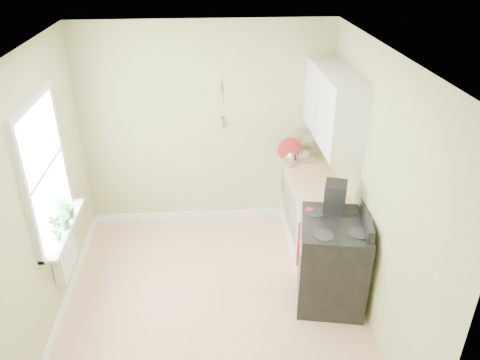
{
  "coord_description": "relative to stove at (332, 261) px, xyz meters",
  "views": [
    {
      "loc": [
        -0.0,
        -3.84,
        3.58
      ],
      "look_at": [
        0.34,
        0.55,
        1.24
      ],
      "focal_mm": 35.0,
      "sensor_mm": 36.0,
      "label": 1
    }
  ],
  "objects": [
    {
      "name": "window_sill",
      "position": [
        -2.79,
        0.25,
        0.38
      ],
      "size": [
        0.18,
        1.14,
        0.04
      ],
      "primitive_type": "cube",
      "color": "white",
      "rests_on": "wall_left"
    },
    {
      "name": "coffee_maker",
      "position": [
        0.03,
        0.25,
        0.6
      ],
      "size": [
        0.29,
        0.3,
        0.38
      ],
      "color": "black",
      "rests_on": "countertop"
    },
    {
      "name": "wall_left",
      "position": [
        -2.89,
        -0.05,
        0.85
      ],
      "size": [
        0.02,
        3.6,
        2.7
      ],
      "primitive_type": "cube",
      "color": "#B8BC80",
      "rests_on": "floor"
    },
    {
      "name": "base_cabinets",
      "position": [
        0.02,
        0.95,
        -0.06
      ],
      "size": [
        0.6,
        1.6,
        0.87
      ],
      "primitive_type": "cube",
      "color": "white",
      "rests_on": "floor"
    },
    {
      "name": "kettle",
      "position": [
        -0.23,
        1.44,
        0.51
      ],
      "size": [
        0.2,
        0.11,
        0.2
      ],
      "color": "silver",
      "rests_on": "countertop"
    },
    {
      "name": "jar",
      "position": [
        -0.23,
        0.25,
        0.46
      ],
      "size": [
        0.08,
        0.08,
        0.09
      ],
      "color": "#B9AE90",
      "rests_on": "countertop"
    },
    {
      "name": "ceiling",
      "position": [
        -1.28,
        -0.05,
        2.21
      ],
      "size": [
        3.2,
        3.6,
        0.02
      ],
      "primitive_type": "cube",
      "color": "white",
      "rests_on": "wall_back"
    },
    {
      "name": "plant_b",
      "position": [
        -2.78,
        0.23,
        0.57
      ],
      "size": [
        0.23,
        0.23,
        0.32
      ],
      "primitive_type": "imported",
      "rotation": [
        0.0,
        0.0,
        2.36
      ],
      "color": "#2A6E30",
      "rests_on": "window_sill"
    },
    {
      "name": "wall_utensils",
      "position": [
        -1.08,
        1.73,
        1.07
      ],
      "size": [
        0.02,
        0.14,
        0.58
      ],
      "color": "beige",
      "rests_on": "wall_back"
    },
    {
      "name": "plant_a",
      "position": [
        -2.78,
        0.02,
        0.54
      ],
      "size": [
        0.15,
        0.17,
        0.27
      ],
      "primitive_type": "imported",
      "rotation": [
        0.0,
        0.0,
        1.06
      ],
      "color": "#2A6E30",
      "rests_on": "window_sill"
    },
    {
      "name": "wall_back",
      "position": [
        -1.28,
        1.76,
        0.85
      ],
      "size": [
        3.2,
        0.02,
        2.7
      ],
      "primitive_type": "cube",
      "color": "#B8BC80",
      "rests_on": "floor"
    },
    {
      "name": "window",
      "position": [
        -2.86,
        0.25,
        1.05
      ],
      "size": [
        0.06,
        1.14,
        1.44
      ],
      "color": "white",
      "rests_on": "wall_left"
    },
    {
      "name": "wall_right",
      "position": [
        0.33,
        -0.05,
        0.85
      ],
      "size": [
        0.02,
        3.6,
        2.7
      ],
      "primitive_type": "cube",
      "color": "#B8BC80",
      "rests_on": "floor"
    },
    {
      "name": "stove",
      "position": [
        0.0,
        0.0,
        0.0
      ],
      "size": [
        0.84,
        0.91,
        1.1
      ],
      "color": "black",
      "rests_on": "floor"
    },
    {
      "name": "stand_mixer",
      "position": [
        -0.01,
        1.69,
        0.6
      ],
      "size": [
        0.25,
        0.38,
        0.43
      ],
      "color": "#B2B2B7",
      "rests_on": "countertop"
    },
    {
      "name": "plant_c",
      "position": [
        -2.78,
        0.44,
        0.55
      ],
      "size": [
        0.17,
        0.17,
        0.29
      ],
      "primitive_type": "imported",
      "rotation": [
        0.0,
        0.0,
        4.66
      ],
      "color": "#2A6E30",
      "rests_on": "window_sill"
    },
    {
      "name": "red_tray",
      "position": [
        -0.21,
        1.63,
        0.57
      ],
      "size": [
        0.32,
        0.13,
        0.31
      ],
      "primitive_type": "cylinder",
      "rotation": [
        1.45,
        0.0,
        0.25
      ],
      "color": "#B22123",
      "rests_on": "countertop"
    },
    {
      "name": "radiator",
      "position": [
        -2.82,
        0.2,
        0.05
      ],
      "size": [
        0.12,
        0.5,
        0.35
      ],
      "primitive_type": "cube",
      "color": "white",
      "rests_on": "wall_left"
    },
    {
      "name": "countertop",
      "position": [
        0.01,
        0.95,
        0.39
      ],
      "size": [
        0.64,
        1.6,
        0.04
      ],
      "primitive_type": "cube",
      "color": "beige",
      "rests_on": "base_cabinets"
    },
    {
      "name": "upper_cabinets",
      "position": [
        0.15,
        1.05,
        1.35
      ],
      "size": [
        0.35,
        1.4,
        0.8
      ],
      "primitive_type": "cube",
      "color": "white",
      "rests_on": "wall_right"
    },
    {
      "name": "floor",
      "position": [
        -1.28,
        -0.05,
        -0.51
      ],
      "size": [
        3.2,
        3.6,
        0.02
      ],
      "primitive_type": "cube",
      "color": "tan",
      "rests_on": "ground"
    }
  ]
}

